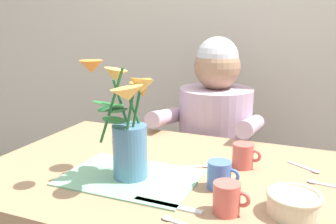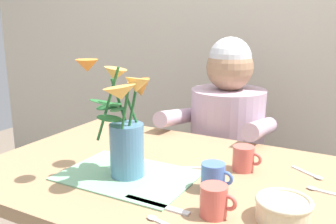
% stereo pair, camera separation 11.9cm
% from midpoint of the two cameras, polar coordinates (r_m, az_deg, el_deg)
% --- Properties ---
extents(wood_panel_backdrop, '(4.00, 0.10, 2.50)m').
position_cam_midpoint_polar(wood_panel_backdrop, '(2.09, 16.07, 14.67)').
color(wood_panel_backdrop, beige).
rests_on(wood_panel_backdrop, ground_plane).
extents(dining_table, '(1.20, 0.80, 0.74)m').
position_cam_midpoint_polar(dining_table, '(1.23, 2.83, -13.27)').
color(dining_table, '#9E7A56').
rests_on(dining_table, ground_plane).
extents(seated_person, '(0.45, 0.47, 1.14)m').
position_cam_midpoint_polar(seated_person, '(1.80, 10.74, -7.23)').
color(seated_person, '#4C4C56').
rests_on(seated_person, ground_plane).
extents(striped_placemat, '(0.40, 0.28, 0.00)m').
position_cam_midpoint_polar(striped_placemat, '(1.16, -3.25, -9.78)').
color(striped_placemat, '#7AB289').
rests_on(striped_placemat, dining_table).
extents(flower_vase, '(0.22, 0.24, 0.36)m').
position_cam_midpoint_polar(flower_vase, '(1.10, -3.59, -2.10)').
color(flower_vase, teal).
rests_on(flower_vase, dining_table).
extents(ceramic_bowl, '(0.14, 0.14, 0.06)m').
position_cam_midpoint_polar(ceramic_bowl, '(0.97, 20.81, -13.79)').
color(ceramic_bowl, beige).
rests_on(ceramic_bowl, dining_table).
extents(dinner_knife, '(0.19, 0.02, 0.00)m').
position_cam_midpoint_polar(dinner_knife, '(0.99, 1.76, -14.15)').
color(dinner_knife, silver).
rests_on(dinner_knife, dining_table).
extents(coffee_cup, '(0.09, 0.07, 0.08)m').
position_cam_midpoint_polar(coffee_cup, '(1.07, 10.24, -9.86)').
color(coffee_cup, '#476BB7').
rests_on(coffee_cup, dining_table).
extents(tea_cup, '(0.09, 0.07, 0.08)m').
position_cam_midpoint_polar(tea_cup, '(0.94, 10.84, -13.33)').
color(tea_cup, '#CC564C').
rests_on(tea_cup, dining_table).
extents(ceramic_mug, '(0.09, 0.07, 0.08)m').
position_cam_midpoint_polar(ceramic_mug, '(1.22, 14.34, -6.96)').
color(ceramic_mug, '#CC564C').
rests_on(ceramic_mug, dining_table).
extents(spoon_0, '(0.12, 0.03, 0.01)m').
position_cam_midpoint_polar(spoon_0, '(1.17, 25.28, -10.94)').
color(spoon_0, silver).
rests_on(spoon_0, dining_table).
extents(spoon_1, '(0.12, 0.04, 0.01)m').
position_cam_midpoint_polar(spoon_1, '(0.92, 2.68, -16.57)').
color(spoon_1, silver).
rests_on(spoon_1, dining_table).
extents(spoon_2, '(0.02, 0.12, 0.01)m').
position_cam_midpoint_polar(spoon_2, '(1.52, -4.34, -3.83)').
color(spoon_2, silver).
rests_on(spoon_2, dining_table).
extents(spoon_3, '(0.11, 0.07, 0.01)m').
position_cam_midpoint_polar(spoon_3, '(1.22, 7.36, -8.48)').
color(spoon_3, silver).
rests_on(spoon_3, dining_table).
extents(spoon_4, '(0.11, 0.08, 0.01)m').
position_cam_midpoint_polar(spoon_4, '(1.26, 23.80, -8.86)').
color(spoon_4, silver).
rests_on(spoon_4, dining_table).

